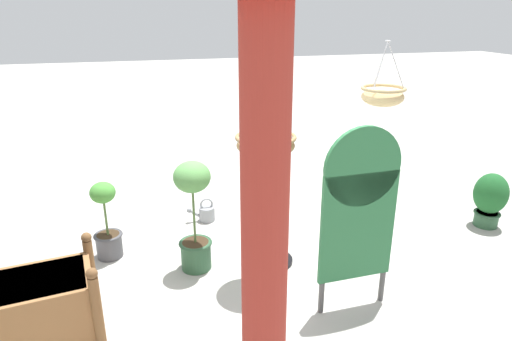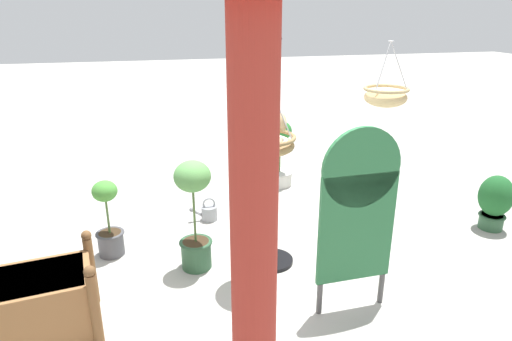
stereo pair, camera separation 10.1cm
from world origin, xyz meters
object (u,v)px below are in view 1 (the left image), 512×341
(potted_plant_bushy_green, at_px, (107,224))
(hanging_basket_with_teddy, at_px, (266,143))
(display_pole_central, at_px, (272,202))
(potted_plant_small_succulent, at_px, (276,155))
(hanging_basket_left_high, at_px, (383,95))
(watering_can, at_px, (206,213))
(potted_plant_tall_leafy, at_px, (194,213))
(teddy_bear, at_px, (267,120))
(potted_plant_flowering_red, at_px, (490,198))
(potted_plant_fern_front, at_px, (351,157))
(greenhouse_pillar_left, at_px, (264,272))
(wooden_planter_box, at_px, (42,307))
(display_sign_board, at_px, (359,206))

(potted_plant_bushy_green, bearing_deg, hanging_basket_with_teddy, 151.32)
(display_pole_central, distance_m, potted_plant_bushy_green, 1.77)
(potted_plant_bushy_green, distance_m, potted_plant_small_succulent, 2.80)
(hanging_basket_left_high, xyz_separation_m, watering_can, (1.84, -0.82, -1.54))
(hanging_basket_with_teddy, height_order, watering_can, hanging_basket_with_teddy)
(display_pole_central, height_order, potted_plant_tall_leafy, display_pole_central)
(hanging_basket_with_teddy, distance_m, hanging_basket_left_high, 1.62)
(potted_plant_small_succulent, bearing_deg, teddy_bear, 70.23)
(hanging_basket_with_teddy, height_order, potted_plant_flowering_red, hanging_basket_with_teddy)
(potted_plant_flowering_red, bearing_deg, potted_plant_fern_front, -60.03)
(hanging_basket_left_high, xyz_separation_m, potted_plant_flowering_red, (-1.46, 0.23, -1.28))
(hanging_basket_with_teddy, relative_size, teddy_bear, 1.34)
(watering_can, bearing_deg, potted_plant_fern_front, -163.79)
(hanging_basket_left_high, distance_m, watering_can, 2.54)
(greenhouse_pillar_left, xyz_separation_m, watering_can, (-0.18, -3.23, -1.18))
(greenhouse_pillar_left, bearing_deg, teddy_bear, -106.76)
(greenhouse_pillar_left, bearing_deg, wooden_planter_box, -45.82)
(potted_plant_fern_front, xyz_separation_m, potted_plant_bushy_green, (3.45, 1.26, -0.04))
(potted_plant_flowering_red, xyz_separation_m, potted_plant_small_succulent, (2.09, -1.98, 0.10))
(greenhouse_pillar_left, distance_m, watering_can, 3.44)
(potted_plant_fern_front, bearing_deg, potted_plant_flowering_red, 119.97)
(hanging_basket_with_teddy, relative_size, display_sign_board, 0.42)
(potted_plant_flowering_red, height_order, potted_plant_tall_leafy, potted_plant_tall_leafy)
(teddy_bear, distance_m, potted_plant_small_succulent, 2.76)
(hanging_basket_left_high, xyz_separation_m, potted_plant_fern_front, (-0.47, -1.49, -1.22))
(teddy_bear, relative_size, greenhouse_pillar_left, 0.19)
(greenhouse_pillar_left, bearing_deg, hanging_basket_left_high, -130.02)
(hanging_basket_left_high, height_order, potted_plant_tall_leafy, hanging_basket_left_high)
(greenhouse_pillar_left, distance_m, potted_plant_tall_leafy, 2.27)
(display_pole_central, distance_m, potted_plant_small_succulent, 2.22)
(potted_plant_fern_front, xyz_separation_m, display_sign_board, (1.33, 2.72, 0.56))
(hanging_basket_left_high, bearing_deg, watering_can, -23.93)
(hanging_basket_left_high, bearing_deg, potted_plant_fern_front, -107.46)
(hanging_basket_left_high, bearing_deg, potted_plant_tall_leafy, 6.46)
(display_pole_central, distance_m, potted_plant_tall_leafy, 0.79)
(display_pole_central, distance_m, teddy_bear, 0.97)
(potted_plant_bushy_green, bearing_deg, potted_plant_fern_front, -159.97)
(greenhouse_pillar_left, relative_size, watering_can, 7.63)
(display_pole_central, xyz_separation_m, wooden_planter_box, (2.10, 0.62, -0.39))
(wooden_planter_box, height_order, display_sign_board, display_sign_board)
(potted_plant_fern_front, relative_size, watering_can, 2.23)
(wooden_planter_box, distance_m, display_sign_board, 2.68)
(hanging_basket_with_teddy, height_order, potted_plant_small_succulent, hanging_basket_with_teddy)
(greenhouse_pillar_left, bearing_deg, potted_plant_flowering_red, -147.87)
(potted_plant_small_succulent, bearing_deg, potted_plant_tall_leafy, 53.35)
(hanging_basket_left_high, bearing_deg, wooden_planter_box, 15.62)
(potted_plant_small_succulent, distance_m, display_sign_board, 3.03)
(wooden_planter_box, xyz_separation_m, potted_plant_bushy_green, (-0.45, -1.19, 0.08))
(hanging_basket_left_high, height_order, wooden_planter_box, hanging_basket_left_high)
(display_sign_board, xyz_separation_m, watering_can, (0.98, -2.05, -0.88))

